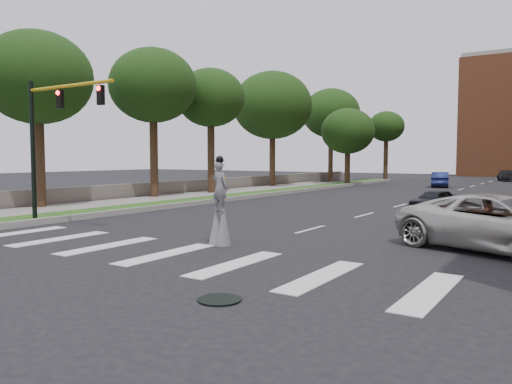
# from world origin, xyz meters

# --- Properties ---
(ground_plane) EXTENTS (160.00, 160.00, 0.00)m
(ground_plane) POSITION_xyz_m (0.00, 0.00, 0.00)
(ground_plane) COLOR black
(ground_plane) RESTS_ON ground
(grass_median) EXTENTS (2.00, 60.00, 0.25)m
(grass_median) POSITION_xyz_m (-11.50, 20.00, 0.12)
(grass_median) COLOR #234E16
(grass_median) RESTS_ON ground
(median_curb) EXTENTS (0.20, 60.00, 0.28)m
(median_curb) POSITION_xyz_m (-10.45, 20.00, 0.14)
(median_curb) COLOR gray
(median_curb) RESTS_ON ground
(sidewalk_left) EXTENTS (4.00, 60.00, 0.18)m
(sidewalk_left) POSITION_xyz_m (-14.50, 10.00, 0.09)
(sidewalk_left) COLOR gray
(sidewalk_left) RESTS_ON ground
(stone_wall) EXTENTS (0.50, 56.00, 1.10)m
(stone_wall) POSITION_xyz_m (-17.00, 22.00, 0.55)
(stone_wall) COLOR #5F5951
(stone_wall) RESTS_ON ground
(manhole) EXTENTS (0.90, 0.90, 0.04)m
(manhole) POSITION_xyz_m (3.00, -2.00, 0.02)
(manhole) COLOR black
(manhole) RESTS_ON ground
(traffic_signal) EXTENTS (5.30, 0.23, 6.20)m
(traffic_signal) POSITION_xyz_m (-9.78, 3.00, 4.15)
(traffic_signal) COLOR black
(traffic_signal) RESTS_ON ground
(stilt_performer) EXTENTS (0.84, 0.55, 2.97)m
(stilt_performer) POSITION_xyz_m (-0.90, 3.16, 1.16)
(stilt_performer) COLOR #342215
(stilt_performer) RESTS_ON ground
(suv_crossing) EXTENTS (7.04, 4.98, 1.78)m
(suv_crossing) POSITION_xyz_m (7.20, 6.82, 0.89)
(suv_crossing) COLOR beige
(suv_crossing) RESTS_ON ground
(car_near) EXTENTS (2.31, 3.71, 1.18)m
(car_near) POSITION_xyz_m (2.44, 18.04, 0.59)
(car_near) COLOR black
(car_near) RESTS_ON ground
(car_mid) EXTENTS (2.51, 4.72, 1.48)m
(car_mid) POSITION_xyz_m (-2.47, 40.87, 0.74)
(car_mid) COLOR navy
(car_mid) RESTS_ON ground
(car_far) EXTENTS (3.16, 4.87, 1.31)m
(car_far) POSITION_xyz_m (1.63, 57.90, 0.66)
(car_far) COLOR black
(car_far) RESTS_ON ground
(tree_1) EXTENTS (5.96, 5.96, 9.78)m
(tree_1) POSITION_xyz_m (-15.92, 6.57, 7.21)
(tree_1) COLOR #342215
(tree_1) RESTS_ON ground
(tree_2) EXTENTS (6.00, 6.00, 10.39)m
(tree_2) POSITION_xyz_m (-15.77, 15.20, 7.79)
(tree_2) COLOR #342215
(tree_2) RESTS_ON ground
(tree_3) EXTENTS (5.29, 5.29, 9.74)m
(tree_3) POSITION_xyz_m (-15.01, 20.62, 7.43)
(tree_3) COLOR #342215
(tree_3) RESTS_ON ground
(tree_4) EXTENTS (7.53, 7.53, 11.03)m
(tree_4) POSITION_xyz_m (-15.66, 30.87, 7.81)
(tree_4) COLOR #342215
(tree_4) RESTS_ON ground
(tree_5) EXTENTS (6.84, 6.84, 11.02)m
(tree_5) POSITION_xyz_m (-15.94, 44.71, 8.08)
(tree_5) COLOR #342215
(tree_5) RESTS_ON ground
(tree_6) EXTENTS (5.47, 5.47, 7.92)m
(tree_6) POSITION_xyz_m (-11.06, 38.15, 5.56)
(tree_6) COLOR #342215
(tree_6) RESTS_ON ground
(tree_7) EXTENTS (4.51, 4.51, 8.72)m
(tree_7) POSITION_xyz_m (-11.71, 52.10, 6.71)
(tree_7) COLOR #342215
(tree_7) RESTS_ON ground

